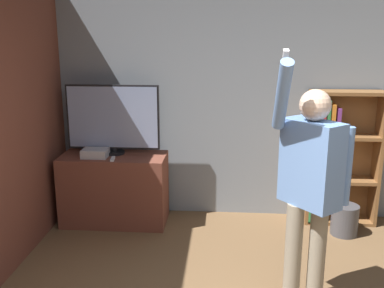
# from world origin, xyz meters

# --- Properties ---
(wall_back) EXTENTS (6.40, 0.09, 2.70)m
(wall_back) POSITION_xyz_m (0.01, 2.96, 1.35)
(wall_back) COLOR gray
(wall_back) RESTS_ON ground_plane
(tv_ledge) EXTENTS (1.14, 0.53, 0.77)m
(tv_ledge) POSITION_xyz_m (-1.54, 2.57, 0.39)
(tv_ledge) COLOR brown
(tv_ledge) RESTS_ON ground_plane
(television) EXTENTS (1.01, 0.22, 0.76)m
(television) POSITION_xyz_m (-1.54, 2.64, 1.17)
(television) COLOR black
(television) RESTS_ON tv_ledge
(game_console) EXTENTS (0.27, 0.21, 0.09)m
(game_console) POSITION_xyz_m (-1.72, 2.49, 0.82)
(game_console) COLOR silver
(game_console) RESTS_ON tv_ledge
(remote_loose) EXTENTS (0.05, 0.14, 0.02)m
(remote_loose) POSITION_xyz_m (-1.50, 2.40, 0.79)
(remote_loose) COLOR white
(remote_loose) RESTS_ON tv_ledge
(bookshelf) EXTENTS (0.77, 0.28, 1.48)m
(bookshelf) POSITION_xyz_m (0.88, 2.78, 0.76)
(bookshelf) COLOR brown
(bookshelf) RESTS_ON ground_plane
(person) EXTENTS (0.58, 0.56, 1.99)m
(person) POSITION_xyz_m (0.30, 1.13, 1.04)
(person) COLOR gray
(person) RESTS_ON ground_plane
(waste_bin) EXTENTS (0.28, 0.28, 0.32)m
(waste_bin) POSITION_xyz_m (0.94, 2.44, 0.16)
(waste_bin) COLOR #4C4C51
(waste_bin) RESTS_ON ground_plane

